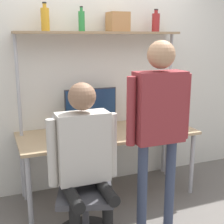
# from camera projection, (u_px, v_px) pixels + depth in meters

# --- Properties ---
(ground_plane) EXTENTS (12.00, 12.00, 0.00)m
(ground_plane) POSITION_uv_depth(u_px,v_px,m) (121.00, 211.00, 3.21)
(ground_plane) COLOR slate
(wall_back) EXTENTS (8.00, 0.06, 2.70)m
(wall_back) POSITION_uv_depth(u_px,v_px,m) (96.00, 72.00, 3.60)
(wall_back) COLOR silver
(wall_back) RESTS_ON ground_plane
(desk) EXTENTS (1.91, 0.74, 0.74)m
(desk) POSITION_uv_depth(u_px,v_px,m) (108.00, 138.00, 3.40)
(desk) COLOR tan
(desk) RESTS_ON ground_plane
(shelf_unit) EXTENTS (1.81, 0.28, 1.80)m
(shelf_unit) POSITION_uv_depth(u_px,v_px,m) (101.00, 55.00, 3.39)
(shelf_unit) COLOR #997A56
(shelf_unit) RESTS_ON ground_plane
(monitor) EXTENTS (0.60, 0.18, 0.45)m
(monitor) POSITION_uv_depth(u_px,v_px,m) (91.00, 105.00, 3.48)
(monitor) COLOR #333338
(monitor) RESTS_ON desk
(laptop) EXTENTS (0.33, 0.26, 0.25)m
(laptop) POSITION_uv_depth(u_px,v_px,m) (71.00, 134.00, 3.09)
(laptop) COLOR silver
(laptop) RESTS_ON desk
(cell_phone) EXTENTS (0.07, 0.15, 0.01)m
(cell_phone) POSITION_uv_depth(u_px,v_px,m) (99.00, 138.00, 3.17)
(cell_phone) COLOR #264C8C
(cell_phone) RESTS_ON desk
(office_chair) EXTENTS (0.58, 0.58, 0.92)m
(office_chair) POSITION_uv_depth(u_px,v_px,m) (86.00, 208.00, 2.74)
(office_chair) COLOR black
(office_chair) RESTS_ON ground_plane
(person_seated) EXTENTS (0.60, 0.47, 1.40)m
(person_seated) POSITION_uv_depth(u_px,v_px,m) (84.00, 152.00, 2.56)
(person_seated) COLOR black
(person_seated) RESTS_ON ground_plane
(person_standing) EXTENTS (0.60, 0.23, 1.73)m
(person_standing) POSITION_uv_depth(u_px,v_px,m) (159.00, 113.00, 2.66)
(person_standing) COLOR #38425B
(person_standing) RESTS_ON ground_plane
(bottle_green) EXTENTS (0.07, 0.07, 0.25)m
(bottle_green) POSITION_uv_depth(u_px,v_px,m) (82.00, 21.00, 3.23)
(bottle_green) COLOR #2D8C3F
(bottle_green) RESTS_ON shelf_unit
(bottle_amber) EXTENTS (0.08, 0.08, 0.28)m
(bottle_amber) POSITION_uv_depth(u_px,v_px,m) (45.00, 19.00, 3.10)
(bottle_amber) COLOR gold
(bottle_amber) RESTS_ON shelf_unit
(bottle_red) EXTENTS (0.09, 0.09, 0.25)m
(bottle_red) POSITION_uv_depth(u_px,v_px,m) (156.00, 22.00, 3.54)
(bottle_red) COLOR maroon
(bottle_red) RESTS_ON shelf_unit
(storage_box) EXTENTS (0.21, 0.21, 0.20)m
(storage_box) POSITION_uv_depth(u_px,v_px,m) (118.00, 22.00, 3.38)
(storage_box) COLOR #B27A47
(storage_box) RESTS_ON shelf_unit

